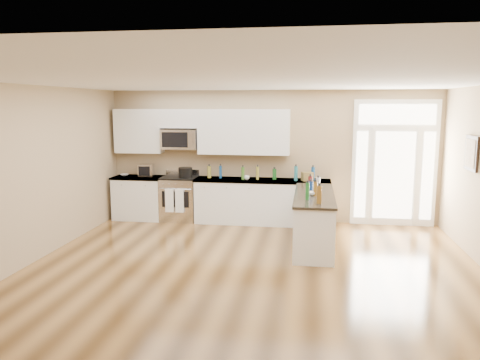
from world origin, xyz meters
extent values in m
plane|color=#4C3115|center=(0.00, 0.00, 0.00)|extent=(8.00, 8.00, 0.00)
plane|color=tan|center=(0.00, 4.00, 1.40)|extent=(7.00, 0.00, 7.00)
plane|color=tan|center=(0.00, -4.00, 1.40)|extent=(7.00, 0.00, 7.00)
plane|color=tan|center=(-3.50, 0.00, 1.40)|extent=(0.00, 8.00, 8.00)
plane|color=white|center=(0.00, 0.00, 2.80)|extent=(8.00, 8.00, 0.00)
cube|color=white|center=(-2.87, 3.69, 0.45)|extent=(1.06, 0.62, 0.90)
cube|color=black|center=(-2.87, 3.69, 0.05)|extent=(1.02, 0.52, 0.10)
cube|color=black|center=(-2.87, 3.69, 0.92)|extent=(1.10, 0.66, 0.04)
cube|color=white|center=(-0.16, 3.69, 0.45)|extent=(2.81, 0.62, 0.90)
cube|color=black|center=(-0.16, 3.69, 0.05)|extent=(2.77, 0.52, 0.10)
cube|color=black|center=(-0.16, 3.69, 0.92)|extent=(2.85, 0.66, 0.04)
cube|color=white|center=(0.93, 2.24, 0.45)|extent=(0.65, 2.28, 0.90)
cube|color=black|center=(0.93, 2.24, 0.05)|extent=(0.61, 2.18, 0.10)
cube|color=black|center=(0.93, 2.24, 0.92)|extent=(0.69, 2.32, 0.04)
cube|color=white|center=(-2.88, 3.83, 1.93)|extent=(1.04, 0.33, 0.95)
cube|color=white|center=(-0.57, 3.83, 1.93)|extent=(1.94, 0.33, 0.95)
cube|color=white|center=(-1.95, 3.83, 2.20)|extent=(0.82, 0.33, 0.40)
cube|color=silver|center=(-1.95, 3.80, 1.76)|extent=(0.78, 0.40, 0.42)
cube|color=black|center=(-2.01, 3.59, 1.76)|extent=(0.56, 0.01, 0.32)
cube|color=white|center=(2.55, 3.96, 1.30)|extent=(1.70, 0.08, 2.60)
cube|color=white|center=(2.55, 3.91, 1.05)|extent=(0.78, 0.02, 1.80)
cube|color=white|center=(1.89, 3.91, 1.05)|extent=(0.22, 0.02, 1.80)
cube|color=white|center=(3.21, 3.91, 1.05)|extent=(0.22, 0.02, 1.80)
cube|color=white|center=(2.55, 3.91, 2.30)|extent=(1.50, 0.02, 0.40)
cube|color=black|center=(3.47, 2.20, 1.70)|extent=(0.04, 0.58, 0.58)
cube|color=brown|center=(3.45, 2.20, 1.70)|extent=(0.01, 0.46, 0.46)
cube|color=silver|center=(-1.96, 3.69, 0.46)|extent=(0.76, 0.62, 0.92)
cube|color=black|center=(-1.96, 3.69, 0.94)|extent=(0.76, 0.60, 0.03)
cube|color=silver|center=(-1.96, 3.99, 1.01)|extent=(0.76, 0.04, 0.14)
cube|color=black|center=(-1.96, 3.37, 0.52)|extent=(0.58, 0.01, 0.34)
cylinder|color=silver|center=(-1.96, 3.35, 0.74)|extent=(0.70, 0.02, 0.02)
cube|color=white|center=(-2.08, 3.34, 0.50)|extent=(0.18, 0.02, 0.50)
cube|color=white|center=(-1.86, 3.34, 0.50)|extent=(0.18, 0.02, 0.50)
cylinder|color=black|center=(-1.80, 3.65, 1.06)|extent=(0.32, 0.32, 0.23)
cube|color=silver|center=(-2.71, 3.75, 1.07)|extent=(0.34, 0.28, 0.27)
cube|color=brown|center=(0.79, 3.66, 1.03)|extent=(0.26, 0.23, 0.18)
imported|color=white|center=(-3.21, 3.74, 0.96)|extent=(0.20, 0.20, 0.04)
imported|color=white|center=(0.90, 2.10, 0.97)|extent=(0.24, 0.24, 0.06)
imported|color=white|center=(-0.47, 3.61, 0.98)|extent=(0.13, 0.13, 0.09)
cylinder|color=#19591E|center=(0.10, 3.73, 1.05)|extent=(0.08, 0.08, 0.22)
cylinder|color=navy|center=(-1.05, 3.71, 1.07)|extent=(0.06, 0.06, 0.27)
cylinder|color=brown|center=(0.94, 2.05, 1.06)|extent=(0.07, 0.07, 0.24)
cylinder|color=olive|center=(-0.25, 3.67, 1.07)|extent=(0.06, 0.06, 0.27)
cylinder|color=#26727F|center=(0.55, 3.65, 1.09)|extent=(0.07, 0.07, 0.30)
cylinder|color=#591919|center=(0.85, 3.00, 1.04)|extent=(0.08, 0.08, 0.20)
cylinder|color=#B2B2B7|center=(0.99, 2.70, 1.05)|extent=(0.08, 0.08, 0.22)
cylinder|color=navy|center=(0.86, 2.35, 1.04)|extent=(0.08, 0.08, 0.20)
cylinder|color=#3F7226|center=(-0.55, 3.60, 1.07)|extent=(0.06, 0.06, 0.26)
cylinder|color=#19591E|center=(0.81, 1.70, 1.08)|extent=(0.07, 0.07, 0.28)
cylinder|color=navy|center=(0.90, 3.70, 1.08)|extent=(0.07, 0.07, 0.28)
cylinder|color=brown|center=(0.99, 1.40, 1.08)|extent=(0.08, 0.08, 0.29)
cylinder|color=olive|center=(-1.30, 3.74, 1.07)|extent=(0.08, 0.08, 0.25)
camera|label=1|loc=(0.85, -5.97, 2.49)|focal=35.00mm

